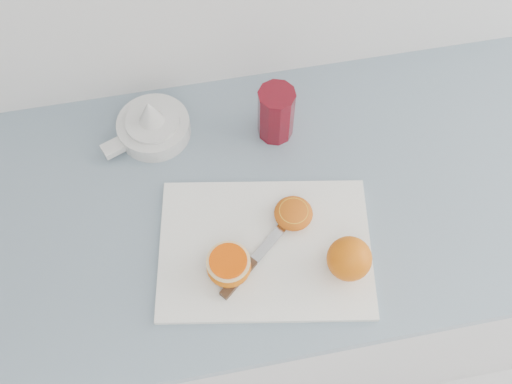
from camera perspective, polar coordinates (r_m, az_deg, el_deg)
counter at (r=1.52m, az=-0.83°, el=-8.50°), size 2.56×0.64×0.89m
cutting_board at (r=1.06m, az=0.92°, el=-5.64°), size 0.43×0.34×0.01m
whole_orange at (r=1.02m, az=9.31°, el=-6.61°), size 0.08×0.08×0.08m
half_orange at (r=1.02m, az=-2.75°, el=-7.38°), size 0.08×0.08×0.05m
squeezed_shell at (r=1.07m, az=3.76°, el=-2.13°), size 0.07×0.07×0.03m
paring_knife at (r=1.03m, az=-1.12°, el=-7.89°), size 0.16×0.14×0.01m
citrus_juicer at (r=1.19m, az=-10.31°, el=6.56°), size 0.19×0.15×0.10m
red_tumbler at (r=1.15m, az=2.00°, el=7.72°), size 0.08×0.08×0.12m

